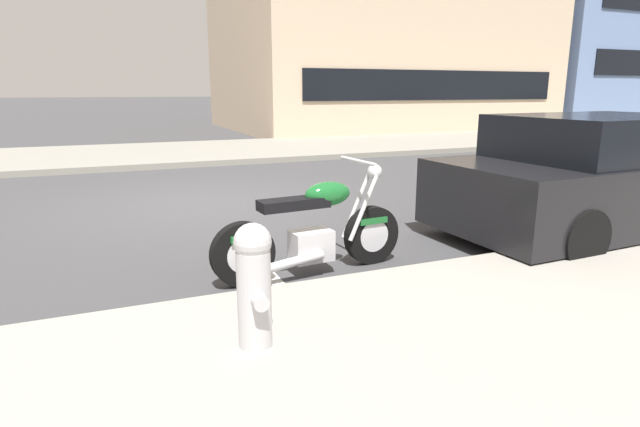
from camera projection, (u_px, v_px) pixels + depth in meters
ground_plane at (204, 204)px, 8.18m from camera, size 260.00×260.00×0.00m
sidewalk_far_curb at (507, 138)px, 18.50m from camera, size 120.00×5.00×0.14m
parking_stall_stripe at (268, 272)px, 5.11m from camera, size 0.12×2.20×0.01m
parked_motorcycle at (313, 232)px, 4.99m from camera, size 2.00×0.62×1.10m
parked_car_second_in_row at (604, 177)px, 6.42m from camera, size 4.44×2.07×1.46m
fire_hydrant at (254, 282)px, 3.27m from camera, size 0.24×0.36×0.82m
townhouse_corner_block at (372, 31)px, 23.80m from camera, size 13.09×10.77×8.76m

